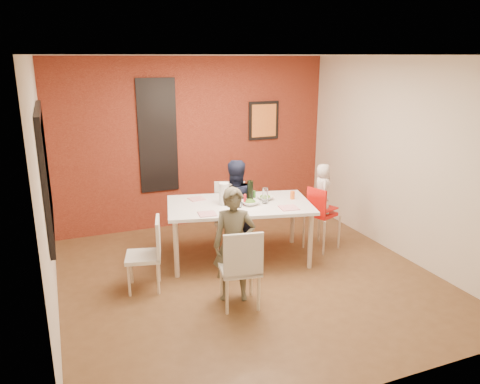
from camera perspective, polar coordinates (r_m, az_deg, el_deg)
name	(u,v)px	position (r m, az deg, el deg)	size (l,w,h in m)	color
ground	(249,278)	(5.99, 1.09, -10.44)	(4.50, 4.50, 0.00)	brown
ceiling	(250,55)	(5.35, 1.25, 16.34)	(4.50, 4.50, 0.02)	white
wall_back	(195,143)	(7.59, -5.55, 6.01)	(4.50, 0.02, 2.70)	beige
wall_front	(367,242)	(3.66, 15.23, -5.88)	(4.50, 0.02, 2.70)	beige
wall_left	(44,195)	(5.10, -22.76, -0.30)	(0.02, 4.50, 2.70)	beige
wall_right	(402,159)	(6.71, 19.17, 3.82)	(0.02, 4.50, 2.70)	beige
brick_accent_wall	(195,143)	(7.57, -5.51, 5.99)	(4.50, 0.02, 2.70)	maroon
picture_window_frame	(45,171)	(5.25, -22.68, 2.41)	(0.05, 1.70, 1.30)	black
picture_window_pane	(47,171)	(5.25, -22.51, 2.43)	(0.02, 1.55, 1.15)	black
glassblock_strip	(158,136)	(7.39, -10.00, 6.74)	(0.55, 0.03, 1.70)	silver
glassblock_surround	(158,136)	(7.38, -9.99, 6.73)	(0.60, 0.03, 1.76)	black
art_print_frame	(264,121)	(7.93, 2.90, 8.70)	(0.54, 0.03, 0.64)	black
art_print_canvas	(264,121)	(7.91, 2.95, 8.68)	(0.44, 0.01, 0.54)	orange
dining_table	(239,209)	(6.28, -0.08, -2.03)	(2.09, 1.46, 0.79)	white
chair_near	(241,265)	(5.11, 0.14, -8.92)	(0.49, 0.49, 0.92)	beige
chair_far	(230,212)	(6.75, -1.23, -2.42)	(0.56, 0.56, 0.95)	beige
chair_left	(150,250)	(5.65, -10.95, -6.99)	(0.49, 0.49, 0.88)	white
high_chair	(321,212)	(6.74, 9.79, -2.45)	(0.50, 0.50, 0.93)	red
child_near	(234,245)	(5.27, -0.72, -6.47)	(0.48, 0.31, 1.32)	brown
child_far	(234,207)	(6.48, -0.73, -1.90)	(0.65, 0.51, 1.34)	#161B32
toddler	(322,189)	(6.66, 10.01, 0.41)	(0.35, 0.23, 0.71)	beige
plate_near_left	(207,214)	(5.85, -4.01, -2.68)	(0.22, 0.22, 0.01)	silver
plate_far_mid	(242,195)	(6.60, 0.24, -0.41)	(0.25, 0.25, 0.01)	white
plate_near_right	(289,208)	(6.10, 5.97, -1.92)	(0.23, 0.23, 0.01)	white
plate_far_left	(197,199)	(6.47, -5.30, -0.84)	(0.20, 0.20, 0.01)	white
salad_bowl_a	(250,203)	(6.20, 1.23, -1.29)	(0.24, 0.24, 0.06)	white
salad_bowl_b	(265,198)	(6.43, 3.09, -0.69)	(0.22, 0.22, 0.05)	silver
wine_bottle	(250,192)	(6.23, 1.25, 0.00)	(0.08, 0.08, 0.31)	black
wine_glass_a	(239,200)	(6.07, -0.10, -1.03)	(0.07, 0.07, 0.19)	white
wine_glass_b	(265,196)	(6.24, 3.09, -0.45)	(0.08, 0.08, 0.22)	white
paper_towel_roll	(224,194)	(6.17, -1.96, -0.24)	(0.13, 0.13, 0.30)	silver
condiment_red	(245,200)	(6.18, 0.59, -0.95)	(0.04, 0.04, 0.14)	red
condiment_green	(254,196)	(6.32, 1.75, -0.51)	(0.04, 0.04, 0.15)	#367C29
condiment_brown	(245,199)	(6.25, 0.64, -0.82)	(0.03, 0.03, 0.13)	brown
sippy_cup	(292,195)	(6.48, 6.41, -0.38)	(0.06, 0.06, 0.11)	orange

